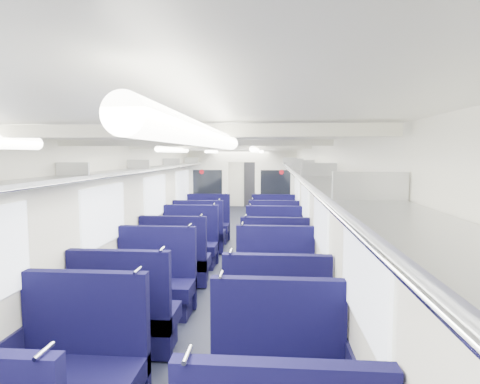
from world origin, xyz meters
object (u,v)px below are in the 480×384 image
seat_6 (80,372)px  seat_9 (276,326)px  seat_12 (176,263)px  seat_19 (273,228)px  end_door (253,183)px  seat_17 (274,236)px  seat_15 (274,249)px  seat_10 (155,286)px  bulkhead (241,192)px  seat_18 (207,227)px  seat_11 (275,286)px  seat_14 (189,247)px  seat_16 (199,236)px  seat_13 (274,265)px  seat_8 (126,319)px

seat_6 → seat_9: (1.66, 1.02, 0.00)m
seat_12 → seat_19: same height
end_door → seat_17: bearing=-84.0°
end_door → seat_15: bearing=-84.8°
seat_6 → seat_10: size_ratio=1.00×
end_door → seat_19: 6.98m
bulkhead → seat_18: size_ratio=2.28×
seat_9 → seat_11: (0.00, 1.33, 0.00)m
seat_9 → seat_12: size_ratio=1.00×
seat_6 → seat_12: (0.00, 3.41, 0.00)m
seat_6 → seat_10: bearing=90.0°
seat_11 → seat_17: 3.43m
seat_6 → seat_17: (1.66, 5.78, 0.00)m
seat_11 → seat_14: 2.76m
seat_16 → seat_17: 1.66m
end_door → seat_18: 7.01m
bulkhead → seat_19: 1.25m
seat_19 → bulkhead: bearing=156.2°
seat_15 → seat_18: bearing=126.3°
seat_16 → seat_14: bearing=-90.0°
seat_13 → seat_9: bearing=-90.0°
seat_14 → seat_18: 2.23m
end_door → seat_12: 10.36m
seat_17 → seat_15: bearing=-90.0°
seat_8 → seat_18: (0.00, 5.72, 0.00)m
end_door → seat_18: (-0.83, -6.93, -0.62)m
seat_13 → end_door: bearing=94.6°
seat_15 → seat_16: 2.01m
bulkhead → seat_16: (-0.83, -1.52, -0.85)m
seat_16 → seat_18: same height
bulkhead → seat_18: (-0.83, -0.39, -0.85)m
end_door → seat_6: bearing=-93.5°
seat_10 → seat_11: 1.67m
bulkhead → seat_8: 6.23m
seat_15 → seat_16: same height
seat_16 → bulkhead: bearing=61.4°
seat_15 → seat_16: size_ratio=1.00×
seat_11 → seat_12: size_ratio=1.00×
seat_16 → seat_17: size_ratio=1.00×
seat_10 → seat_13: 2.06m
seat_8 → seat_16: (0.00, 4.59, 0.00)m
bulkhead → seat_6: (-0.83, -7.18, -0.85)m
seat_8 → seat_17: 4.99m
seat_9 → seat_10: bearing=144.9°
seat_19 → seat_15: bearing=-90.0°
seat_18 → seat_15: bearing=-53.7°
seat_9 → seat_8: bearing=178.3°
seat_8 → seat_15: bearing=64.4°
seat_9 → seat_13: (0.00, 2.39, 0.00)m
end_door → seat_13: 10.35m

